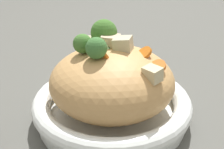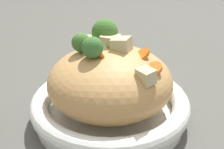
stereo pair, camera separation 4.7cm
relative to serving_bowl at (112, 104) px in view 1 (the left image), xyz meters
name	(u,v)px [view 1 (the left image)]	position (x,y,z in m)	size (l,w,h in m)	color
ground_plane	(112,115)	(0.00, 0.00, -0.03)	(3.00, 3.00, 0.00)	#54544F
serving_bowl	(112,104)	(0.00, 0.00, 0.00)	(0.30, 0.30, 0.05)	white
noodle_heap	(112,80)	(0.00, 0.00, 0.05)	(0.23, 0.23, 0.12)	tan
broccoli_florets	(99,38)	(0.02, 0.02, 0.13)	(0.13, 0.10, 0.06)	#91AB6F
carrot_coins	(139,59)	(-0.02, -0.04, 0.10)	(0.07, 0.13, 0.04)	orange
zucchini_slices	(99,48)	(0.02, 0.02, 0.11)	(0.07, 0.05, 0.03)	beige
chicken_chunks	(115,48)	(0.01, -0.01, 0.11)	(0.16, 0.13, 0.05)	beige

